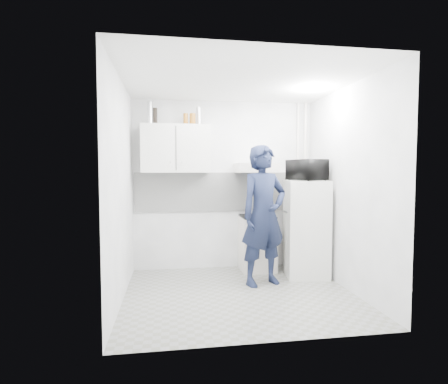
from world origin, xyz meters
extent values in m
plane|color=gray|center=(0.00, 0.00, 0.00)|extent=(2.80, 2.80, 0.00)
plane|color=white|center=(0.00, 0.00, 2.60)|extent=(2.80, 2.80, 0.00)
plane|color=white|center=(0.00, 1.25, 1.30)|extent=(2.80, 0.00, 2.80)
plane|color=white|center=(-1.40, 0.00, 1.30)|extent=(0.00, 2.60, 2.60)
plane|color=white|center=(1.40, 0.00, 1.30)|extent=(0.00, 2.60, 2.60)
imported|color=#141B33|center=(0.39, 0.33, 0.93)|extent=(0.79, 0.64, 1.87)
cube|color=silver|center=(0.47, 1.00, 0.41)|extent=(0.51, 0.51, 0.81)
cube|color=white|center=(1.10, 0.60, 0.69)|extent=(0.65, 0.65, 1.39)
cube|color=black|center=(0.47, 1.00, 0.83)|extent=(0.49, 0.49, 0.03)
cylinder|color=silver|center=(0.49, 0.95, 0.89)|extent=(0.16, 0.16, 0.09)
imported|color=black|center=(1.10, 0.60, 1.54)|extent=(0.62, 0.50, 0.30)
cylinder|color=silver|center=(-1.12, 1.07, 2.36)|extent=(0.08, 0.08, 0.33)
cylinder|color=black|center=(-1.04, 1.07, 2.32)|extent=(0.06, 0.06, 0.24)
cylinder|color=brown|center=(-0.60, 1.07, 2.29)|extent=(0.07, 0.07, 0.17)
cylinder|color=brown|center=(-0.50, 1.07, 2.29)|extent=(0.09, 0.09, 0.17)
cylinder|color=silver|center=(-0.41, 1.07, 2.33)|extent=(0.07, 0.07, 0.27)
cube|color=white|center=(-0.75, 1.07, 1.85)|extent=(1.00, 0.35, 0.70)
cube|color=silver|center=(0.45, 1.00, 1.57)|extent=(0.60, 0.50, 0.14)
cube|color=white|center=(0.00, 1.24, 1.20)|extent=(2.74, 0.03, 0.60)
cylinder|color=silver|center=(1.30, 1.17, 1.30)|extent=(0.05, 0.05, 2.60)
cylinder|color=silver|center=(1.18, 1.17, 1.30)|extent=(0.04, 0.04, 2.60)
cylinder|color=white|center=(1.00, 0.20, 2.57)|extent=(0.10, 0.10, 0.02)
camera|label=1|loc=(-0.84, -4.16, 1.52)|focal=28.00mm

